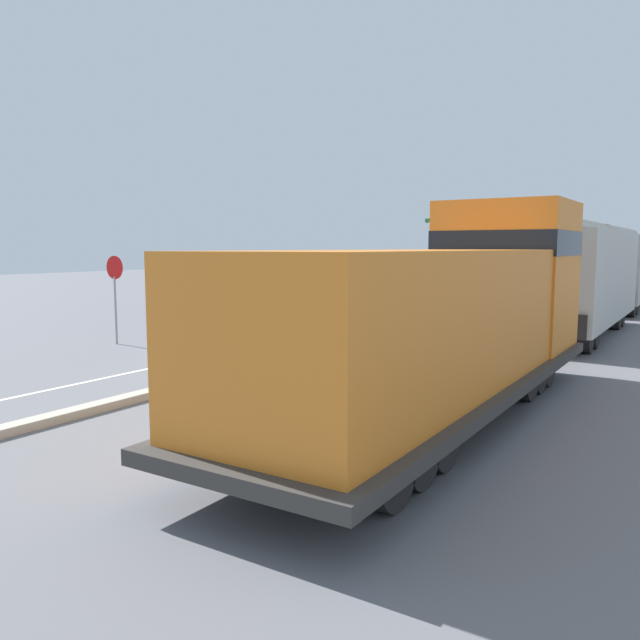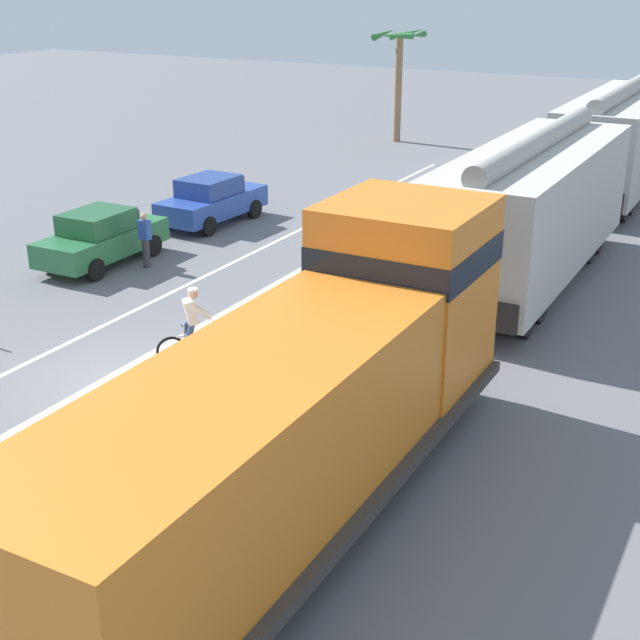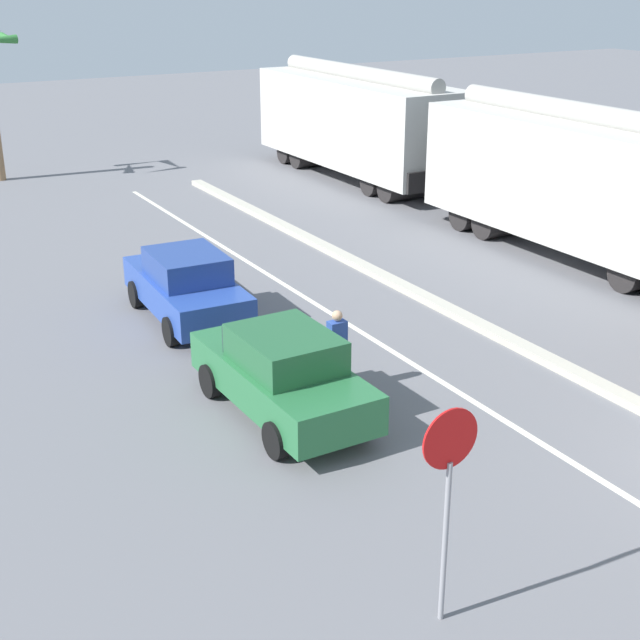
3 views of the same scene
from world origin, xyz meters
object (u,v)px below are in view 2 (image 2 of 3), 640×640
Objects in this scene: parked_car_blue at (212,200)px; cyclist at (193,327)px; palm_tree_near at (400,61)px; parked_car_green at (101,237)px; hopper_car_lead at (531,210)px; hopper_car_middle at (619,141)px; locomotive at (313,399)px; pedestrian_by_cars at (145,239)px.

cyclist reaches higher than parked_car_blue.
palm_tree_near is at bearing 104.57° from cyclist.
palm_tree_near is (-0.44, 22.29, 3.09)m from parked_car_green.
parked_car_blue is at bearing 175.23° from hopper_car_lead.
hopper_car_middle is 20.92m from cyclist.
parked_car_green is at bearing -88.88° from palm_tree_near.
hopper_car_lead is at bearing 60.49° from cyclist.
locomotive is at bearing -90.00° from hopper_car_lead.
parked_car_blue is 4.96m from pedestrian_by_cars.
hopper_car_middle is 15.48m from parked_car_blue.
hopper_car_middle reaches higher than cyclist.
hopper_car_lead is 1.00× the size of hopper_car_middle.
parked_car_green is 0.77× the size of palm_tree_near.
parked_car_green is 2.46× the size of cyclist.
parked_car_blue is (-11.15, 0.93, -1.26)m from hopper_car_lead.
palm_tree_near is at bearing 151.60° from hopper_car_middle.
parked_car_blue is at bearing 87.02° from parked_car_green.
cyclist is 27.76m from palm_tree_near.
locomotive is 6.10m from cyclist.
locomotive is 7.17× the size of pedestrian_by_cars.
parked_car_green is 22.51m from palm_tree_near.
cyclist is (-4.92, 3.47, -0.98)m from locomotive.
parked_car_blue is (-11.15, 13.09, -0.98)m from locomotive.
parked_car_green is at bearing -125.72° from hopper_car_middle.
parked_car_green and parked_car_blue have the same top height.
pedestrian_by_cars is (-10.08, -3.92, -1.23)m from hopper_car_lead.
parked_car_blue is 2.64× the size of pedestrian_by_cars.
parked_car_green is 2.61× the size of pedestrian_by_cars.
locomotive is 32.48m from palm_tree_near.
parked_car_blue is at bearing 122.93° from cyclist.
hopper_car_lead is at bearing -4.77° from parked_car_blue.
parked_car_blue is 11.46m from cyclist.
pedestrian_by_cars is at bearing -158.77° from hopper_car_lead.
pedestrian_by_cars is at bearing 15.20° from parked_car_green.
locomotive is 2.12× the size of palm_tree_near.
hopper_car_middle is 1.93× the size of palm_tree_near.
parked_car_green and pedestrian_by_cars have the same top height.
locomotive is 1.10× the size of hopper_car_lead.
locomotive is at bearing -49.57° from parked_car_blue.
parked_car_green is 0.99× the size of parked_car_blue.
parked_car_green is 7.86m from cyclist.
hopper_car_middle is 19.60m from parked_car_green.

